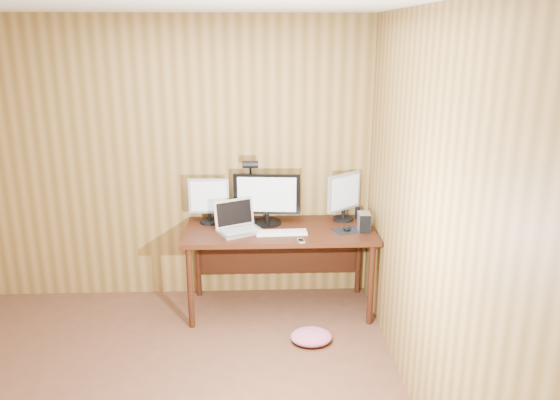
{
  "coord_description": "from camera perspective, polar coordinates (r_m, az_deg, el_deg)",
  "views": [
    {
      "loc": [
        0.76,
        -2.72,
        2.33
      ],
      "look_at": [
        0.93,
        1.58,
        1.02
      ],
      "focal_mm": 35.0,
      "sensor_mm": 36.0,
      "label": 1
    }
  ],
  "objects": [
    {
      "name": "monitor_left",
      "position": [
        4.74,
        -7.43,
        0.04
      ],
      "size": [
        0.35,
        0.17,
        0.4
      ],
      "rotation": [
        0.0,
        0.0,
        -0.06
      ],
      "color": "black",
      "rests_on": "desk"
    },
    {
      "name": "mouse",
      "position": [
        4.61,
        6.98,
        -2.94
      ],
      "size": [
        0.1,
        0.12,
        0.04
      ],
      "primitive_type": "ellipsoid",
      "rotation": [
        0.0,
        0.0,
        0.35
      ],
      "color": "black",
      "rests_on": "mousepad"
    },
    {
      "name": "speaker",
      "position": [
        4.91,
        8.09,
        -1.36
      ],
      "size": [
        0.04,
        0.04,
        0.11
      ],
      "primitive_type": "cylinder",
      "color": "black",
      "rests_on": "desk"
    },
    {
      "name": "fabric_pile",
      "position": [
        4.42,
        3.28,
        -14.08
      ],
      "size": [
        0.38,
        0.33,
        0.1
      ],
      "primitive_type": null,
      "rotation": [
        0.0,
        0.0,
        -0.21
      ],
      "color": "#C55F88",
      "rests_on": "floor"
    },
    {
      "name": "room_shell",
      "position": [
        3.02,
        -16.76,
        -4.74
      ],
      "size": [
        4.0,
        4.0,
        4.0
      ],
      "color": "brown",
      "rests_on": "ground"
    },
    {
      "name": "monitor_right",
      "position": [
        4.8,
        6.7,
        0.47
      ],
      "size": [
        0.32,
        0.26,
        0.42
      ],
      "rotation": [
        0.0,
        0.0,
        0.66
      ],
      "color": "black",
      "rests_on": "desk"
    },
    {
      "name": "desk_lamp",
      "position": [
        4.74,
        -3.09,
        2.05
      ],
      "size": [
        0.13,
        0.19,
        0.59
      ],
      "rotation": [
        0.0,
        0.0,
        -0.31
      ],
      "color": "black",
      "rests_on": "desk"
    },
    {
      "name": "laptop",
      "position": [
        4.58,
        -4.45,
        -2.46
      ],
      "size": [
        0.44,
        0.4,
        0.25
      ],
      "rotation": [
        0.0,
        0.0,
        0.46
      ],
      "color": "silver",
      "rests_on": "desk"
    },
    {
      "name": "hard_drive",
      "position": [
        4.61,
        8.78,
        -2.29
      ],
      "size": [
        0.11,
        0.15,
        0.16
      ],
      "rotation": [
        0.0,
        0.0,
        -0.06
      ],
      "color": "silver",
      "rests_on": "desk"
    },
    {
      "name": "keyboard",
      "position": [
        4.51,
        0.17,
        -3.42
      ],
      "size": [
        0.43,
        0.15,
        0.02
      ],
      "rotation": [
        0.0,
        0.0,
        0.05
      ],
      "color": "white",
      "rests_on": "desk"
    },
    {
      "name": "monitor_center",
      "position": [
        4.68,
        -1.38,
        0.2
      ],
      "size": [
        0.57,
        0.25,
        0.45
      ],
      "rotation": [
        0.0,
        0.0,
        -0.09
      ],
      "color": "black",
      "rests_on": "desk"
    },
    {
      "name": "phone",
      "position": [
        4.35,
        2.21,
        -4.26
      ],
      "size": [
        0.06,
        0.1,
        0.01
      ],
      "rotation": [
        0.0,
        0.0,
        0.12
      ],
      "color": "silver",
      "rests_on": "desk"
    },
    {
      "name": "mousepad",
      "position": [
        4.62,
        6.97,
        -3.17
      ],
      "size": [
        0.25,
        0.23,
        0.0
      ],
      "primitive_type": "cube",
      "rotation": [
        0.0,
        0.0,
        0.3
      ],
      "color": "black",
      "rests_on": "desk"
    },
    {
      "name": "desk",
      "position": [
        4.74,
        -0.06,
        -4.11
      ],
      "size": [
        1.6,
        0.7,
        0.75
      ],
      "color": "#35160B",
      "rests_on": "floor"
    }
  ]
}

